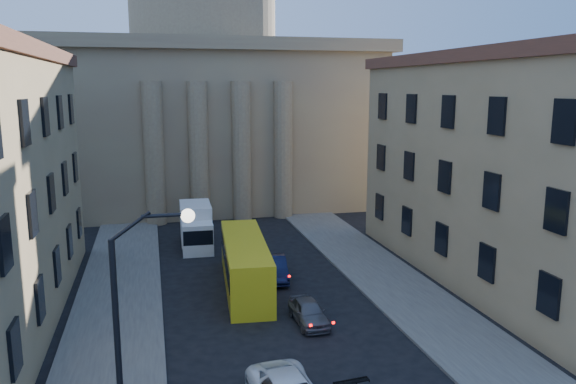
# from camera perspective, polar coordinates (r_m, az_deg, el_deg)

# --- Properties ---
(sidewalk_left) EXTENTS (5.00, 60.00, 0.15)m
(sidewalk_left) POSITION_cam_1_polar(r_m,az_deg,el_deg) (29.91, -17.41, -14.43)
(sidewalk_left) COLOR #4F4C48
(sidewalk_left) RESTS_ON ground
(sidewalk_right) EXTENTS (5.00, 60.00, 0.15)m
(sidewalk_right) POSITION_cam_1_polar(r_m,az_deg,el_deg) (33.25, 13.94, -11.64)
(sidewalk_right) COLOR #4F4C48
(sidewalk_right) RESTS_ON ground
(church) EXTENTS (68.02, 28.76, 36.60)m
(church) POSITION_cam_1_polar(r_m,az_deg,el_deg) (64.87, -8.37, 10.01)
(church) COLOR #7D644D
(church) RESTS_ON ground
(building_right) EXTENTS (11.60, 26.60, 14.70)m
(building_right) POSITION_cam_1_polar(r_m,az_deg,el_deg) (39.13, 22.81, 2.36)
(building_right) COLOR tan
(building_right) RESTS_ON ground
(street_lamp) EXTENTS (2.62, 0.44, 8.83)m
(street_lamp) POSITION_cam_1_polar(r_m,az_deg,el_deg) (18.58, -15.37, -12.64)
(street_lamp) COLOR black
(street_lamp) RESTS_ON ground
(car_right_far) EXTENTS (1.63, 3.83, 1.29)m
(car_right_far) POSITION_cam_1_polar(r_m,az_deg,el_deg) (30.72, 2.10, -12.07)
(car_right_far) COLOR #525257
(car_right_far) RESTS_ON ground
(car_right_distant) EXTENTS (2.06, 4.62, 1.47)m
(car_right_distant) POSITION_cam_1_polar(r_m,az_deg,el_deg) (37.29, -1.41, -7.74)
(car_right_distant) COLOR #0E1433
(car_right_distant) RESTS_ON ground
(city_bus) EXTENTS (3.37, 11.08, 3.08)m
(city_bus) POSITION_cam_1_polar(r_m,az_deg,el_deg) (35.60, -4.38, -7.13)
(city_bus) COLOR gold
(city_bus) RESTS_ON ground
(box_truck) EXTENTS (2.53, 6.06, 3.29)m
(box_truck) POSITION_cam_1_polar(r_m,az_deg,el_deg) (45.00, -9.31, -3.56)
(box_truck) COLOR silver
(box_truck) RESTS_ON ground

